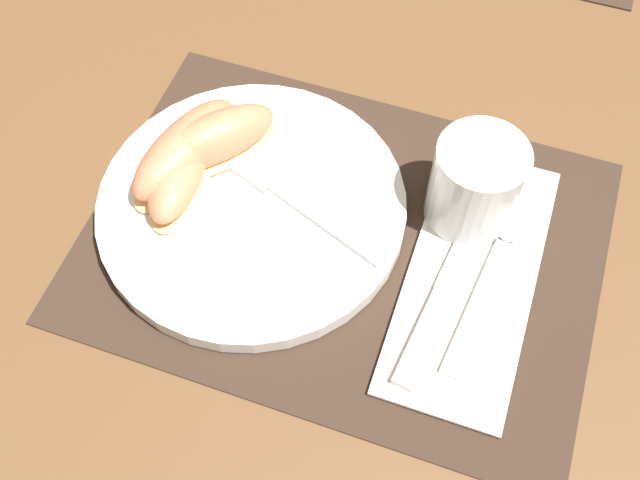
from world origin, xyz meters
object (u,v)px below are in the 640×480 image
(fork, at_px, (282,188))
(citrus_wedge_2, at_px, (180,170))
(citrus_wedge_1, at_px, (186,151))
(spoon, at_px, (508,235))
(citrus_wedge_0, at_px, (214,141))
(plate, at_px, (254,203))
(juice_glass, at_px, (474,188))
(knife, at_px, (452,276))

(fork, relative_size, citrus_wedge_2, 1.51)
(fork, bearing_deg, citrus_wedge_1, -179.06)
(spoon, bearing_deg, citrus_wedge_0, -178.28)
(plate, relative_size, citrus_wedge_2, 2.19)
(spoon, height_order, citrus_wedge_1, citrus_wedge_1)
(plate, height_order, spoon, plate)
(juice_glass, bearing_deg, spoon, -23.58)
(juice_glass, relative_size, citrus_wedge_2, 0.69)
(knife, distance_m, fork, 0.16)
(spoon, bearing_deg, knife, -123.73)
(plate, distance_m, spoon, 0.21)
(spoon, bearing_deg, fork, -172.93)
(citrus_wedge_2, bearing_deg, knife, -2.14)
(plate, xyz_separation_m, citrus_wedge_0, (-0.05, 0.03, 0.03))
(knife, relative_size, citrus_wedge_2, 1.84)
(plate, distance_m, citrus_wedge_0, 0.06)
(plate, height_order, citrus_wedge_0, citrus_wedge_0)
(knife, relative_size, citrus_wedge_1, 1.63)
(fork, distance_m, citrus_wedge_1, 0.09)
(citrus_wedge_1, bearing_deg, citrus_wedge_2, -82.92)
(citrus_wedge_0, relative_size, citrus_wedge_2, 0.98)
(spoon, bearing_deg, plate, -169.32)
(knife, height_order, spoon, spoon)
(plate, relative_size, fork, 1.45)
(citrus_wedge_1, bearing_deg, knife, -6.26)
(juice_glass, distance_m, spoon, 0.05)
(spoon, relative_size, citrus_wedge_0, 1.67)
(juice_glass, height_order, citrus_wedge_2, juice_glass)
(juice_glass, xyz_separation_m, citrus_wedge_0, (-0.22, -0.02, -0.00))
(plate, distance_m, citrus_wedge_1, 0.07)
(spoon, bearing_deg, juice_glass, 156.42)
(citrus_wedge_0, bearing_deg, spoon, 1.72)
(fork, bearing_deg, citrus_wedge_0, 166.59)
(spoon, xyz_separation_m, citrus_wedge_1, (-0.27, -0.02, 0.03))
(plate, bearing_deg, juice_glass, 17.94)
(fork, xyz_separation_m, citrus_wedge_1, (-0.08, -0.00, 0.02))
(juice_glass, height_order, citrus_wedge_1, juice_glass)
(spoon, height_order, citrus_wedge_0, citrus_wedge_0)
(plate, bearing_deg, citrus_wedge_2, -177.45)
(plate, relative_size, juice_glass, 3.15)
(spoon, distance_m, citrus_wedge_1, 0.28)
(juice_glass, distance_m, citrus_wedge_0, 0.22)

